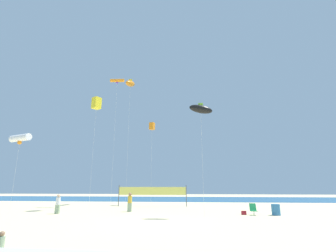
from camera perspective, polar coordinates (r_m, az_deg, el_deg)
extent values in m
plane|color=beige|center=(17.11, -3.66, -21.30)|extent=(120.00, 120.00, 0.00)
cube|color=#28608C|center=(47.99, 2.64, -16.52)|extent=(120.00, 20.00, 0.01)
cylinder|color=#99B28C|center=(9.62, -34.29, -21.42)|extent=(0.21, 0.21, 0.34)
sphere|color=#997051|center=(9.58, -34.07, -19.99)|extent=(0.15, 0.15, 0.15)
cube|color=#99B28C|center=(23.86, -8.89, -18.14)|extent=(0.36, 0.22, 0.76)
cylinder|color=gold|center=(23.82, -8.83, -16.47)|extent=(0.38, 0.38, 0.63)
sphere|color=#997051|center=(23.80, -8.79, -15.38)|extent=(0.28, 0.28, 0.28)
cube|color=#99B28C|center=(23.75, -24.28, -17.19)|extent=(0.35, 0.21, 0.73)
cylinder|color=white|center=(23.71, -24.12, -15.60)|extent=(0.37, 0.37, 0.60)
sphere|color=beige|center=(23.69, -24.01, -14.55)|extent=(0.27, 0.27, 0.27)
cube|color=#1E8C4C|center=(21.88, 19.29, -18.12)|extent=(0.52, 0.48, 0.03)
cube|color=#1E8C4C|center=(22.14, 19.06, -17.35)|extent=(0.52, 0.23, 0.57)
cylinder|color=silver|center=(21.76, 19.42, -18.56)|extent=(0.03, 0.03, 0.32)
cylinder|color=silver|center=(22.04, 19.24, -18.51)|extent=(0.03, 0.03, 0.32)
cylinder|color=teal|center=(22.44, 23.74, -17.34)|extent=(0.66, 0.66, 0.85)
cylinder|color=#4C4C51|center=(30.55, -11.35, -15.54)|extent=(0.08, 0.08, 2.40)
cylinder|color=#4C4C51|center=(29.53, 4.27, -15.83)|extent=(0.08, 0.08, 2.40)
cube|color=#EAE566|center=(29.77, -3.66, -14.80)|extent=(7.92, 0.28, 0.90)
cube|color=maroon|center=(21.97, 17.18, -18.69)|extent=(0.38, 0.19, 0.30)
cylinder|color=silver|center=(31.11, -12.41, -3.08)|extent=(0.01, 0.01, 15.75)
cylinder|color=orange|center=(33.45, -11.70, 10.29)|extent=(1.84, 0.54, 0.41)
sphere|color=purple|center=(33.33, -11.72, 9.81)|extent=(0.25, 0.25, 0.25)
cylinder|color=silver|center=(19.61, 8.00, -7.91)|extent=(0.01, 0.01, 8.42)
ellipsoid|color=black|center=(20.47, 7.60, 3.89)|extent=(2.02, 0.68, 1.08)
cube|color=#8CD833|center=(20.56, 7.57, 4.65)|extent=(0.38, 0.06, 0.48)
cylinder|color=silver|center=(35.04, -9.25, -3.26)|extent=(0.01, 0.01, 17.14)
ellipsoid|color=orange|center=(37.55, -8.74, 9.70)|extent=(1.39, 2.82, 1.59)
cube|color=yellow|center=(37.71, -8.72, 10.24)|extent=(0.51, 0.06, 0.64)
cylinder|color=silver|center=(24.89, -32.00, -9.58)|extent=(0.01, 0.01, 6.38)
cylinder|color=white|center=(25.22, -31.07, -2.38)|extent=(2.40, 1.38, 0.60)
sphere|color=orange|center=(25.15, -31.19, -3.27)|extent=(0.36, 0.36, 0.36)
cylinder|color=silver|center=(32.64, -3.88, -8.78)|extent=(0.01, 0.01, 10.22)
cube|color=orange|center=(33.48, -3.73, -0.04)|extent=(0.76, 0.76, 0.97)
cylinder|color=silver|center=(26.94, -17.05, -6.15)|extent=(0.01, 0.01, 11.12)
cube|color=yellow|center=(28.18, -16.25, 5.11)|extent=(1.07, 1.07, 1.25)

